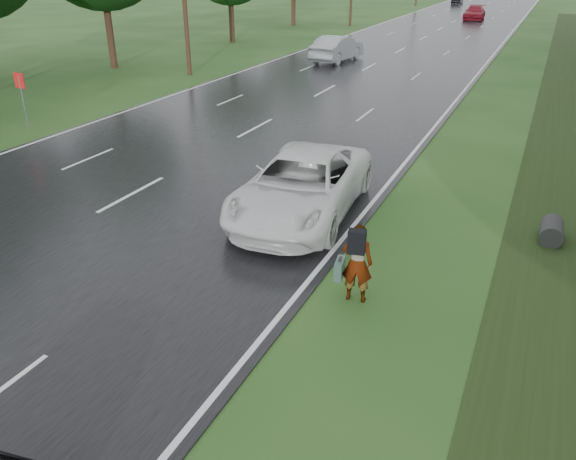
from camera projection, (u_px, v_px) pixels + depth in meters
The scene contains 10 objects.
road at pixel (415, 43), 47.08m from camera, with size 14.00×180.00×0.04m, color black.
edge_stripe_east at pixel (500, 47), 44.54m from camera, with size 0.12×180.00×0.01m, color silver.
edge_stripe_west at pixel (339, 38), 49.59m from camera, with size 0.12×180.00×0.01m, color silver.
center_line at pixel (415, 42), 47.06m from camera, with size 0.12×180.00×0.01m, color silver.
drainage_ditch at pixel (558, 145), 21.26m from camera, with size 2.20×120.00×0.56m.
road_sign at pixel (21, 90), 22.55m from camera, with size 0.50×0.06×2.30m.
pedestrian at pixel (356, 262), 11.30m from camera, with size 0.84×0.66×1.72m.
white_pickup at pixel (302, 185), 15.16m from camera, with size 2.78×6.02×1.67m, color silver.
silver_sedan at pixel (337, 48), 38.07m from camera, with size 1.78×5.10×1.68m, color #919499.
far_car_red at pixel (475, 13), 63.85m from camera, with size 2.11×5.18×1.50m, color maroon.
Camera 1 is at (10.73, -4.22, 6.41)m, focal length 35.00 mm.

